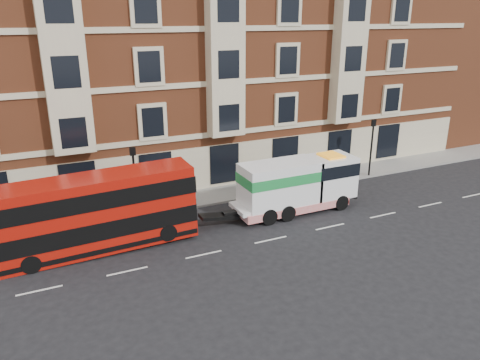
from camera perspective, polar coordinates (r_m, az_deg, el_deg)
name	(u,v)px	position (r m, az deg, el deg)	size (l,w,h in m)	color
ground	(271,240)	(26.35, 3.77, -7.29)	(120.00, 120.00, 0.00)	black
sidewalk	(219,194)	(32.50, -2.58, -1.76)	(90.00, 3.00, 0.15)	slate
victorian_terrace	(185,39)	(37.53, -6.69, 16.66)	(45.00, 12.00, 20.40)	brown
lamp_post_west	(135,177)	(28.79, -12.73, 0.41)	(0.35, 0.15, 4.35)	black
lamp_post_east	(372,143)	(36.76, 15.76, 4.31)	(0.35, 0.15, 4.35)	black
double_decker_bus	(97,212)	(25.46, -17.04, -3.75)	(10.17, 2.33, 4.12)	#A61209
tow_truck	(295,185)	(29.44, 6.77, -0.61)	(8.14, 2.41, 3.39)	white
pedestrian	(89,212)	(28.95, -17.98, -3.70)	(0.56, 0.37, 1.54)	#1B1A35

